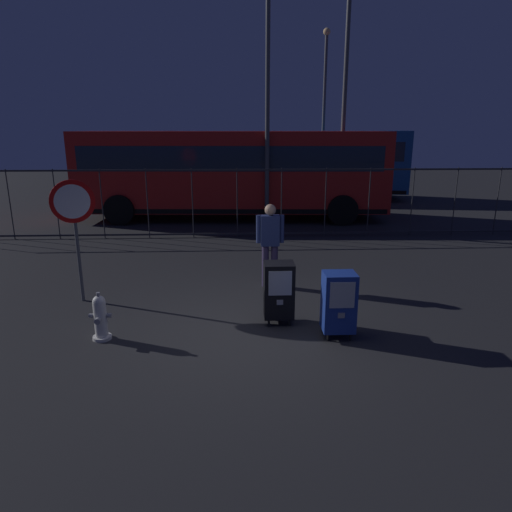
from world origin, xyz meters
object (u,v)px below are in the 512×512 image
object	(u,v)px
newspaper_box_primary	(339,302)
street_light_near_left	(324,103)
stop_sign	(74,216)
street_light_far_left	(345,90)
bus_near	(232,170)
fire_hydrant	(100,317)
pedestrian	(270,241)
newspaper_box_secondary	(279,290)
street_light_near_right	(268,80)
bus_far	(287,160)

from	to	relation	value
newspaper_box_primary	street_light_near_left	distance (m)	15.81
stop_sign	street_light_far_left	distance (m)	9.93
street_light_far_left	bus_near	bearing A→B (deg)	165.22
fire_hydrant	street_light_far_left	xyz separation A→B (m)	(5.55, 8.79, 3.93)
fire_hydrant	pedestrian	world-z (taller)	pedestrian
pedestrian	street_light_near_left	world-z (taller)	street_light_near_left
newspaper_box_primary	street_light_near_left	size ratio (longest dim) A/B	0.14
stop_sign	bus_near	bearing A→B (deg)	71.23
street_light_near_left	pedestrian	bearing A→B (deg)	-104.80
newspaper_box_primary	bus_near	world-z (taller)	bus_near
stop_sign	street_light_far_left	size ratio (longest dim) A/B	0.30
newspaper_box_secondary	newspaper_box_primary	bearing A→B (deg)	-33.76
street_light_near_left	newspaper_box_primary	bearing A→B (deg)	-99.43
newspaper_box_secondary	bus_near	xyz separation A→B (m)	(-0.77, 9.25, 1.14)
newspaper_box_primary	pedestrian	bearing A→B (deg)	109.69
newspaper_box_primary	street_light_near_right	distance (m)	9.28
street_light_far_left	street_light_near_left	bearing A→B (deg)	85.11
stop_sign	street_light_near_right	bearing A→B (deg)	59.90
newspaper_box_primary	street_light_near_left	bearing A→B (deg)	80.57
pedestrian	street_light_near_right	xyz separation A→B (m)	(0.35, 5.99, 3.57)
newspaper_box_secondary	street_light_near_left	xyz separation A→B (m)	(3.37, 14.61, 3.64)
bus_near	newspaper_box_secondary	bearing A→B (deg)	-82.32
bus_near	street_light_far_left	world-z (taller)	street_light_far_left
pedestrian	bus_near	bearing A→B (deg)	95.86
fire_hydrant	street_light_near_left	distance (m)	16.74
newspaper_box_secondary	pedestrian	size ratio (longest dim) A/B	0.61
pedestrian	bus_far	size ratio (longest dim) A/B	0.16
stop_sign	pedestrian	world-z (taller)	stop_sign
bus_near	street_light_near_left	size ratio (longest dim) A/B	1.45
stop_sign	street_light_near_right	xyz separation A→B (m)	(3.86, 6.66, 2.91)
newspaper_box_primary	bus_near	size ratio (longest dim) A/B	0.10
bus_far	stop_sign	bearing A→B (deg)	-104.32
pedestrian	newspaper_box_primary	bearing A→B (deg)	-70.31
street_light_near_left	street_light_far_left	world-z (taller)	street_light_far_left
bus_far	bus_near	bearing A→B (deg)	-108.84
bus_far	fire_hydrant	bearing A→B (deg)	-99.29
newspaper_box_secondary	street_light_far_left	distance (m)	9.52
newspaper_box_secondary	bus_near	bearing A→B (deg)	94.75
newspaper_box_secondary	stop_sign	xyz separation A→B (m)	(-3.52, 1.15, 1.03)
street_light_near_left	street_light_far_left	xyz separation A→B (m)	(-0.54, -6.31, 0.06)
bus_far	street_light_far_left	bearing A→B (deg)	-71.76
stop_sign	bus_far	world-z (taller)	bus_far
pedestrian	bus_near	distance (m)	7.50
newspaper_box_primary	street_light_near_left	xyz separation A→B (m)	(2.52, 15.18, 3.64)
pedestrian	street_light_near_left	distance (m)	13.62
bus_near	street_light_near_right	xyz separation A→B (m)	(1.11, -1.44, 2.81)
pedestrian	street_light_far_left	size ratio (longest dim) A/B	0.23
pedestrian	street_light_far_left	world-z (taller)	street_light_far_left
pedestrian	newspaper_box_secondary	bearing A→B (deg)	-89.77
fire_hydrant	street_light_near_right	xyz separation A→B (m)	(3.06, 8.30, 4.16)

